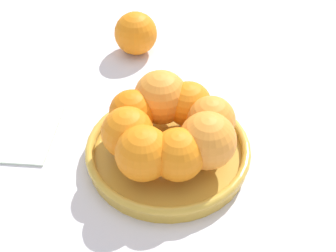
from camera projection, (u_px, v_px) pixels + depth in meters
name	position (u px, v px, depth m)	size (l,w,h in m)	color
ground_plane	(168.00, 158.00, 0.69)	(4.00, 4.00, 0.00)	silver
fruit_bowl	(168.00, 151.00, 0.68)	(0.24, 0.24, 0.03)	gold
orange_pile	(169.00, 126.00, 0.64)	(0.19, 0.19, 0.08)	orange
stray_orange	(136.00, 33.00, 0.86)	(0.08, 0.08, 0.08)	orange
napkin_folded	(14.00, 132.00, 0.72)	(0.13, 0.13, 0.01)	silver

